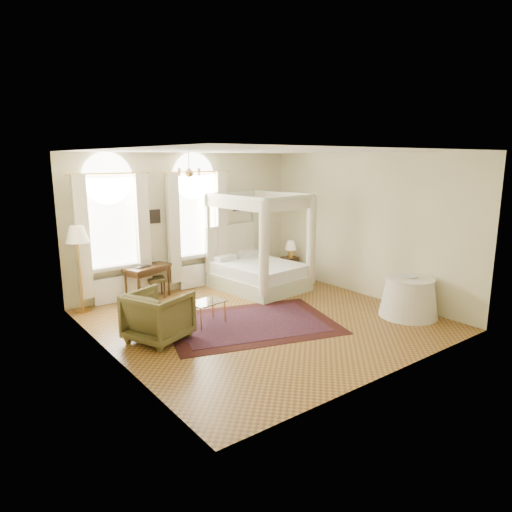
# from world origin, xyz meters

# --- Properties ---
(ground) EXTENTS (6.00, 6.00, 0.00)m
(ground) POSITION_xyz_m (0.00, 0.00, 0.00)
(ground) COLOR olive
(ground) RESTS_ON ground
(room_walls) EXTENTS (6.00, 6.00, 6.00)m
(room_walls) POSITION_xyz_m (0.00, 0.00, 1.98)
(room_walls) COLOR beige
(room_walls) RESTS_ON ground
(window_left) EXTENTS (1.62, 0.27, 3.29)m
(window_left) POSITION_xyz_m (-1.90, 2.87, 1.49)
(window_left) COLOR white
(window_left) RESTS_ON room_walls
(window_right) EXTENTS (1.62, 0.27, 3.29)m
(window_right) POSITION_xyz_m (0.20, 2.87, 1.49)
(window_right) COLOR white
(window_right) RESTS_ON room_walls
(chandelier) EXTENTS (0.51, 0.45, 0.50)m
(chandelier) POSITION_xyz_m (-0.90, 1.20, 2.91)
(chandelier) COLOR gold
(chandelier) RESTS_ON room_walls
(wall_pictures) EXTENTS (2.54, 0.03, 0.39)m
(wall_pictures) POSITION_xyz_m (0.09, 2.97, 1.89)
(wall_pictures) COLOR black
(wall_pictures) RESTS_ON room_walls
(canopy_bed) EXTENTS (1.99, 2.34, 2.34)m
(canopy_bed) POSITION_xyz_m (1.33, 1.83, 0.53)
(canopy_bed) COLOR beige
(canopy_bed) RESTS_ON ground
(nightstand) EXTENTS (0.39, 0.35, 0.55)m
(nightstand) POSITION_xyz_m (2.70, 2.26, 0.27)
(nightstand) COLOR #38220F
(nightstand) RESTS_ON ground
(nightstand_lamp) EXTENTS (0.30, 0.30, 0.44)m
(nightstand_lamp) POSITION_xyz_m (2.71, 2.23, 0.84)
(nightstand_lamp) COLOR gold
(nightstand_lamp) RESTS_ON nightstand
(writing_desk) EXTENTS (1.15, 0.84, 0.78)m
(writing_desk) POSITION_xyz_m (-1.22, 2.70, 0.66)
(writing_desk) COLOR #38220F
(writing_desk) RESTS_ON ground
(laptop) EXTENTS (0.39, 0.30, 0.03)m
(laptop) POSITION_xyz_m (-1.36, 2.68, 0.79)
(laptop) COLOR black
(laptop) RESTS_ON writing_desk
(stool) EXTENTS (0.48, 0.48, 0.46)m
(stool) POSITION_xyz_m (-1.02, 2.70, 0.38)
(stool) COLOR #473B1E
(stool) RESTS_ON ground
(armchair) EXTENTS (1.27, 1.26, 0.89)m
(armchair) POSITION_xyz_m (-2.10, 0.29, 0.45)
(armchair) COLOR #4C4520
(armchair) RESTS_ON ground
(coffee_table) EXTENTS (0.72, 0.55, 0.46)m
(coffee_table) POSITION_xyz_m (-1.00, 0.47, 0.41)
(coffee_table) COLOR white
(coffee_table) RESTS_ON ground
(floor_lamp) EXTENTS (0.47, 0.47, 1.83)m
(floor_lamp) POSITION_xyz_m (-2.70, 2.70, 1.56)
(floor_lamp) COLOR gold
(floor_lamp) RESTS_ON ground
(oriental_rug) EXTENTS (3.74, 3.15, 0.01)m
(oriental_rug) POSITION_xyz_m (-0.32, -0.04, 0.01)
(oriental_rug) COLOR #3E150F
(oriental_rug) RESTS_ON ground
(side_table) EXTENTS (1.17, 1.17, 0.80)m
(side_table) POSITION_xyz_m (2.52, -1.62, 0.39)
(side_table) COLOR silver
(side_table) RESTS_ON ground
(book) EXTENTS (0.25, 0.31, 0.03)m
(book) POSITION_xyz_m (2.49, -1.54, 0.81)
(book) COLOR black
(book) RESTS_ON side_table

